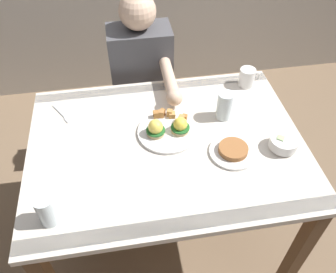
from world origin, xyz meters
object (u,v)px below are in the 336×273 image
diner_person (143,79)px  eggs_benedict_plate (168,129)px  side_plate (233,151)px  dining_table (167,159)px  water_glass_near (224,107)px  coffee_mug (247,77)px  fork (63,114)px  water_glass_far (47,211)px  fruit_bowl (283,143)px

diner_person → eggs_benedict_plate: bearing=-84.0°
side_plate → diner_person: (-0.31, 0.70, -0.10)m
dining_table → water_glass_near: bearing=23.6°
eggs_benedict_plate → water_glass_near: water_glass_near is taller
water_glass_near → diner_person: diner_person is taller
dining_table → coffee_mug: 0.61m
fork → diner_person: (0.42, 0.34, -0.09)m
coffee_mug → diner_person: 0.59m
side_plate → diner_person: 0.78m
coffee_mug → diner_person: diner_person is taller
dining_table → eggs_benedict_plate: 0.15m
dining_table → water_glass_far: bearing=-146.9°
fruit_bowl → water_glass_near: bearing=129.9°
eggs_benedict_plate → fork: (-0.47, 0.20, -0.02)m
dining_table → side_plate: bearing=-21.0°
fruit_bowl → diner_person: diner_person is taller
eggs_benedict_plate → water_glass_near: bearing=13.0°
water_glass_near → diner_person: size_ratio=0.12×
fruit_bowl → water_glass_far: (-0.96, -0.20, 0.03)m
dining_table → fork: fork is taller
water_glass_near → water_glass_far: bearing=-150.3°
fork → diner_person: size_ratio=0.12×
coffee_mug → side_plate: 0.49m
coffee_mug → fork: coffee_mug is taller
fruit_bowl → eggs_benedict_plate: bearing=160.0°
fruit_bowl → side_plate: size_ratio=0.60×
fruit_bowl → water_glass_near: (-0.20, 0.23, 0.03)m
dining_table → eggs_benedict_plate: size_ratio=4.44×
fruit_bowl → diner_person: (-0.53, 0.71, -0.12)m
fruit_bowl → fork: fruit_bowl is taller
fruit_bowl → water_glass_far: size_ratio=0.93×
fork → water_glass_near: 0.76m
eggs_benedict_plate → coffee_mug: (0.46, 0.28, 0.03)m
coffee_mug → diner_person: (-0.52, 0.26, -0.14)m
diner_person → fruit_bowl: bearing=-53.3°
coffee_mug → side_plate: bearing=-114.8°
dining_table → side_plate: size_ratio=6.00×
eggs_benedict_plate → water_glass_far: water_glass_far is taller
dining_table → coffee_mug: (0.47, 0.34, 0.16)m
water_glass_far → side_plate: size_ratio=0.64×
fork → diner_person: diner_person is taller
coffee_mug → diner_person: bearing=153.5°
coffee_mug → dining_table: bearing=-144.0°
dining_table → water_glass_far: size_ratio=9.32×
coffee_mug → water_glass_far: bearing=-145.4°
eggs_benedict_plate → water_glass_far: 0.61m
eggs_benedict_plate → fork: 0.51m
water_glass_far → diner_person: bearing=64.7°
water_glass_far → dining_table: bearing=33.1°
eggs_benedict_plate → fruit_bowl: (0.47, -0.17, 0.01)m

